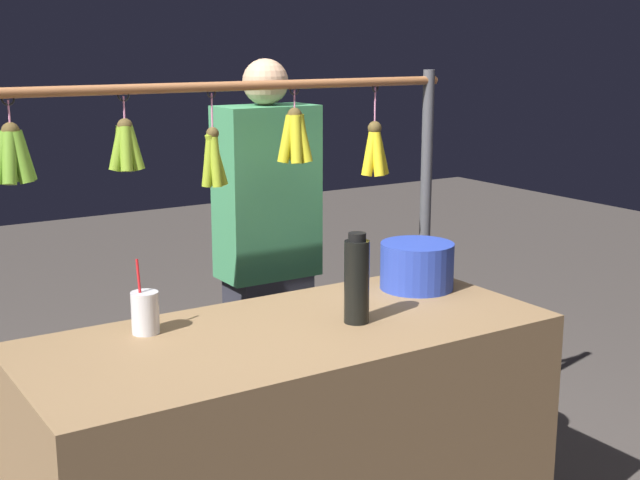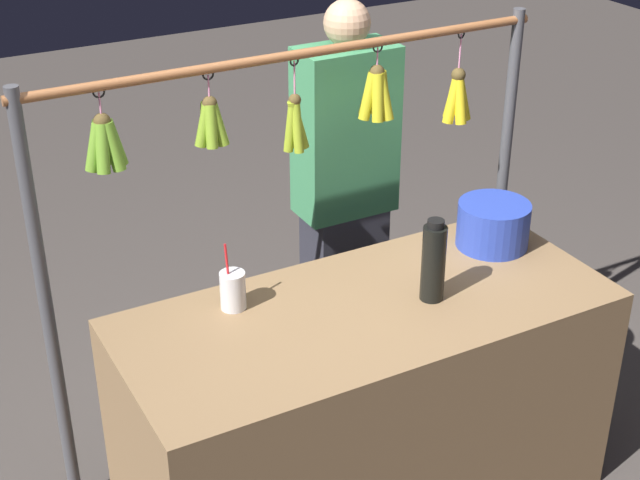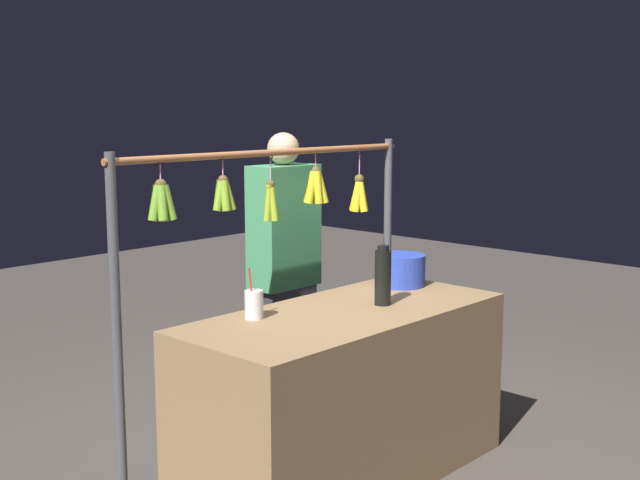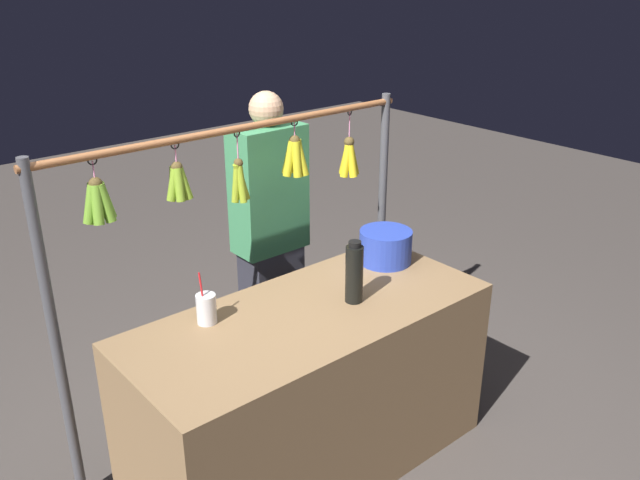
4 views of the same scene
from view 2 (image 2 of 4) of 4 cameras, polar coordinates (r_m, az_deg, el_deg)
The scene contains 6 objects.
market_counter at distance 3.24m, azimuth 2.71°, elevation -10.09°, with size 1.61×0.70×0.80m, color olive.
display_rack at distance 3.22m, azimuth -1.39°, elevation 4.46°, with size 1.86×0.13×1.54m.
water_bottle at distance 3.00m, azimuth 6.88°, elevation -1.31°, with size 0.08×0.08×0.28m.
blue_bucket at distance 3.38m, azimuth 10.43°, elevation 0.92°, with size 0.26×0.26×0.16m, color #2C44B7.
drink_cup at distance 2.98m, azimuth -5.30°, elevation -3.04°, with size 0.08×0.08×0.23m.
vendor_person at distance 3.72m, azimuth 1.50°, elevation 2.29°, with size 0.38×0.20×1.58m.
Camera 2 is at (1.35, 2.16, 2.39)m, focal length 52.88 mm.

